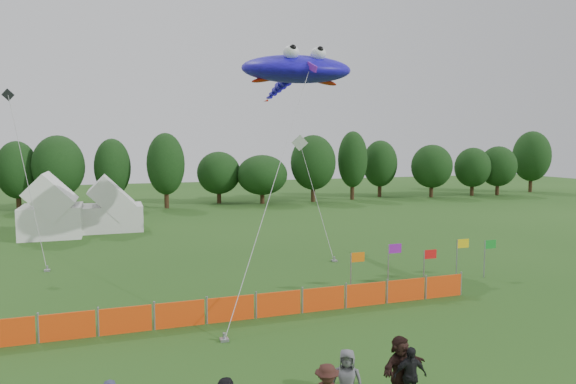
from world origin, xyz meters
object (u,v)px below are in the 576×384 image
object	(u,v)px
barrier_fence	(255,306)
spectator_e	(347,382)
tent_left	(52,211)
spectator_d	(410,376)
spectator_f	(400,368)
tent_right	(112,209)
stingray_kite	(294,71)

from	to	relation	value
barrier_fence	spectator_e	size ratio (longest dim) A/B	11.38
tent_left	spectator_d	world-z (taller)	tent_left
spectator_f	barrier_fence	bearing A→B (deg)	84.40
tent_right	spectator_f	bearing A→B (deg)	-76.65
stingray_kite	spectator_f	bearing A→B (deg)	-100.79
tent_right	stingray_kite	world-z (taller)	stingray_kite
spectator_e	stingray_kite	distance (m)	22.63
tent_left	spectator_f	xyz separation A→B (m)	(11.86, -30.31, -1.04)
tent_left	stingray_kite	distance (m)	21.48
tent_left	spectator_f	distance (m)	32.56
tent_left	stingray_kite	bearing A→B (deg)	-36.26
tent_left	tent_right	distance (m)	4.57
spectator_e	spectator_f	world-z (taller)	spectator_f
barrier_fence	tent_right	bearing A→B (deg)	102.75
tent_right	spectator_e	xyz separation A→B (m)	(5.80, -32.00, -0.83)
tent_left	spectator_e	world-z (taller)	tent_left
tent_left	stingray_kite	size ratio (longest dim) A/B	0.20
spectator_e	spectator_d	bearing A→B (deg)	23.19
barrier_fence	stingray_kite	bearing A→B (deg)	63.28
tent_left	barrier_fence	world-z (taller)	tent_left
spectator_d	tent_right	bearing A→B (deg)	110.78
tent_right	barrier_fence	distance (m)	24.75
tent_left	barrier_fence	xyz separation A→B (m)	(9.78, -22.66, -1.45)
spectator_d	spectator_f	distance (m)	0.39
spectator_d	spectator_f	world-z (taller)	spectator_f
spectator_f	stingray_kite	size ratio (longest dim) A/B	0.08
tent_left	tent_right	world-z (taller)	tent_left
tent_right	spectator_d	xyz separation A→B (m)	(7.62, -32.13, -0.89)
spectator_d	stingray_kite	bearing A→B (deg)	87.09
barrier_fence	spectator_f	distance (m)	7.94
spectator_d	barrier_fence	bearing A→B (deg)	112.55
spectator_f	spectator_d	bearing A→B (deg)	-97.74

